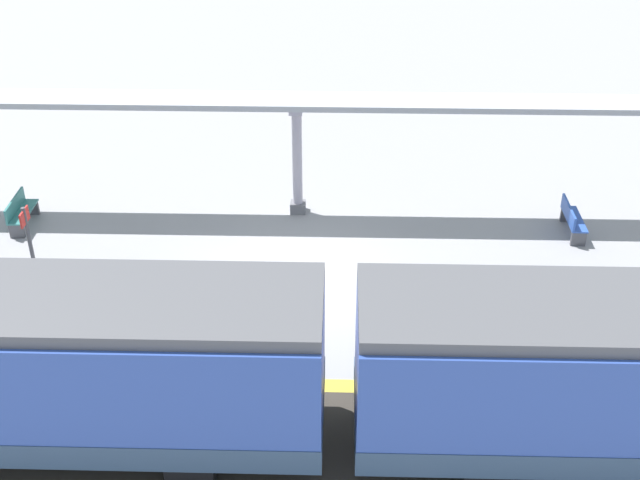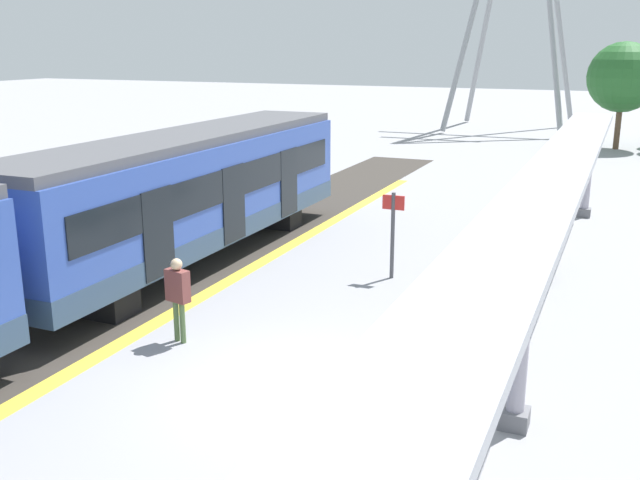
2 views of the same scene
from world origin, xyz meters
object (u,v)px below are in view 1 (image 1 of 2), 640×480
Objects in this scene: bench_mid_platform at (20,212)px; passenger_waiting_near_edge at (245,314)px; bench_near_end at (572,219)px; canopy_pillar_second at (297,159)px; platform_info_sign at (29,239)px.

passenger_waiting_near_edge is at bearing -128.72° from bench_mid_platform.
passenger_waiting_near_edge reaches higher than bench_near_end.
bench_near_end is 1.00× the size of bench_mid_platform.
passenger_waiting_near_edge reaches higher than bench_mid_platform.
bench_mid_platform is at bearing 51.28° from passenger_waiting_near_edge.
canopy_pillar_second reaches higher than passenger_waiting_near_edge.
canopy_pillar_second reaches higher than platform_info_sign.
canopy_pillar_second is 6.70m from passenger_waiting_near_edge.
passenger_waiting_near_edge is at bearing 123.54° from bench_near_end.
canopy_pillar_second is 7.82m from bench_near_end.
canopy_pillar_second is 7.53m from platform_info_sign.
bench_near_end is at bearing -78.00° from platform_info_sign.
passenger_waiting_near_edge is (-6.63, 0.80, -0.61)m from canopy_pillar_second.
canopy_pillar_second is 2.21× the size of bench_near_end.
bench_near_end and bench_mid_platform have the same top height.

